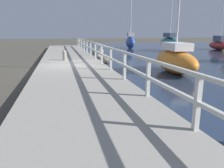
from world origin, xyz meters
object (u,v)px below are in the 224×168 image
at_px(sailboat_teal, 169,43).
at_px(sailboat_blue, 130,42).
at_px(sailboat_orange, 175,60).
at_px(mooring_bollard, 65,55).
at_px(sailboat_red, 219,44).

xyz_separation_m(sailboat_teal, sailboat_blue, (-2.95, 5.03, 0.00)).
bearing_deg(sailboat_teal, sailboat_orange, -107.70).
height_order(sailboat_orange, sailboat_blue, sailboat_orange).
bearing_deg(sailboat_blue, sailboat_orange, -93.13).
xyz_separation_m(mooring_bollard, sailboat_teal, (11.78, 8.25, 0.22)).
xyz_separation_m(sailboat_red, sailboat_teal, (-6.63, -0.14, 0.22)).
bearing_deg(mooring_bollard, sailboat_teal, 34.98).
xyz_separation_m(mooring_bollard, sailboat_blue, (8.83, 13.28, 0.22)).
bearing_deg(mooring_bollard, sailboat_blue, 56.38).
bearing_deg(sailboat_teal, sailboat_blue, 129.29).
xyz_separation_m(sailboat_orange, sailboat_red, (12.81, 12.48, -0.05)).
bearing_deg(sailboat_blue, mooring_bollard, -116.25).
xyz_separation_m(mooring_bollard, sailboat_orange, (5.61, -4.10, 0.05)).
bearing_deg(sailboat_orange, sailboat_teal, 67.51).
bearing_deg(sailboat_orange, sailboat_blue, 83.58).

